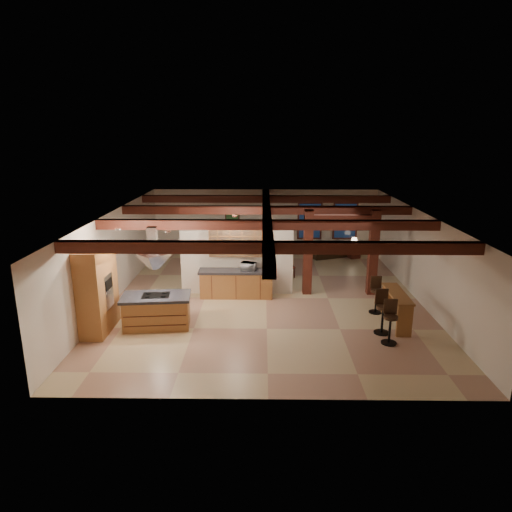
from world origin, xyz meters
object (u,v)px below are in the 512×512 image
(kitchen_island, at_px, (157,311))
(sofa, at_px, (334,249))
(dining_table, at_px, (268,266))
(bar_counter, at_px, (397,303))

(kitchen_island, relative_size, sofa, 0.90)
(kitchen_island, bearing_deg, dining_table, 57.49)
(kitchen_island, bearing_deg, bar_counter, 2.07)
(dining_table, relative_size, bar_counter, 0.96)
(kitchen_island, relative_size, bar_counter, 1.09)
(kitchen_island, distance_m, sofa, 9.94)
(kitchen_island, height_order, dining_table, kitchen_island)
(dining_table, xyz_separation_m, sofa, (2.98, 2.74, 0.02))
(kitchen_island, bearing_deg, sofa, 51.48)
(kitchen_island, relative_size, dining_table, 1.15)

